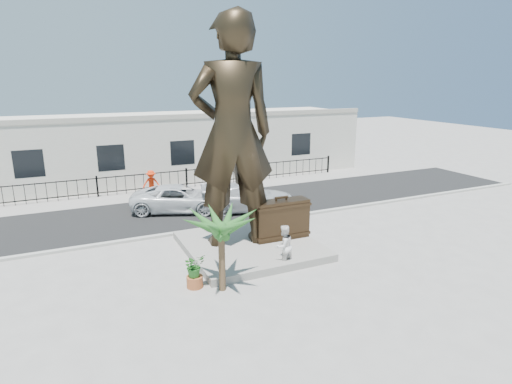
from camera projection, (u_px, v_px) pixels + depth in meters
ground at (277, 260)px, 16.76m from camera, size 100.00×100.00×0.00m
street at (211, 207)px, 23.77m from camera, size 40.00×7.00×0.01m
curb at (234, 225)px, 20.69m from camera, size 40.00×0.25×0.12m
far_sidewalk at (190, 190)px, 27.28m from camera, size 40.00×2.50×0.02m
plinth at (250, 246)px, 17.83m from camera, size 5.20×5.20×0.30m
fence at (187, 179)px, 27.83m from camera, size 22.00×0.10×1.20m
building at (170, 145)px, 31.11m from camera, size 28.00×7.00×4.40m
statue at (232, 133)px, 16.71m from camera, size 3.64×2.72×9.09m
suitcase at (281, 219)px, 18.11m from camera, size 2.38×0.81×1.67m
tourist at (284, 246)px, 16.04m from camera, size 0.92×0.79×1.64m
car_white at (179, 198)px, 22.84m from camera, size 5.51×4.04×1.39m
car_silver at (249, 197)px, 22.93m from camera, size 5.43×3.32×1.47m
worker at (151, 183)px, 25.73m from camera, size 1.12×0.77×1.58m
palm_tree at (223, 290)px, 14.43m from camera, size 1.80×1.80×3.20m
planter at (195, 282)px, 14.57m from camera, size 0.56×0.56×0.40m
shrub at (194, 266)px, 14.42m from camera, size 0.85×0.78×0.79m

